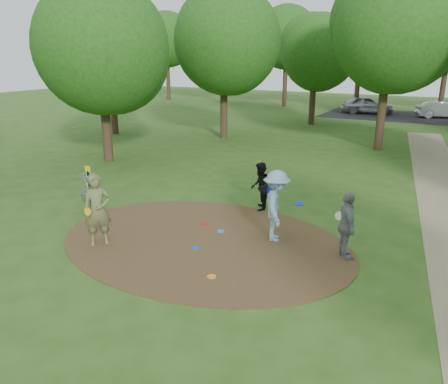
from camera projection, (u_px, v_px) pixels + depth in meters
The scene contains 15 objects.
ground at pixel (203, 241), 12.11m from camera, with size 100.00×100.00×0.00m, color #2D5119.
dirt_clearing at pixel (203, 241), 12.10m from camera, with size 8.40×8.40×0.02m, color #47301C.
parking_lot at pixel (411, 117), 36.30m from camera, with size 14.00×8.00×0.01m, color black.
player_observer_with_disc at pixel (97, 210), 11.64m from camera, with size 0.83×0.84×1.97m.
player_throwing_with_disc at pixel (276, 206), 11.91m from camera, with size 1.35×1.47×1.99m.
player_walking_with_disc at pixel (260, 187), 14.33m from camera, with size 0.84×0.95×1.61m.
player_waiting_with_disc at pixel (347, 226), 10.84m from camera, with size 0.88×1.11×1.76m.
disc_ground_cyan at pixel (221, 231), 12.72m from camera, with size 0.22×0.22×0.02m, color #1C8DE1.
disc_ground_blue at pixel (195, 248), 11.60m from camera, with size 0.22×0.22×0.02m, color blue.
disc_ground_red at pixel (205, 224), 13.25m from camera, with size 0.22×0.22×0.02m, color red.
car_left at pixel (367, 105), 38.08m from camera, with size 1.77×4.39×1.50m, color #A1A2A9.
car_right at pixel (443, 110), 35.37m from camera, with size 1.41×4.04×1.33m, color #A7AAAF.
disc_ground_orange at pixel (212, 277), 10.12m from camera, with size 0.22×0.22×0.02m, color orange.
disc_golf_basket at pixel (89, 186), 14.15m from camera, with size 0.63×0.63×1.54m.
tree_ring at pixel (352, 47), 17.33m from camera, with size 36.92×45.47×9.04m.
Camera 1 is at (5.84, -9.49, 4.95)m, focal length 35.00 mm.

